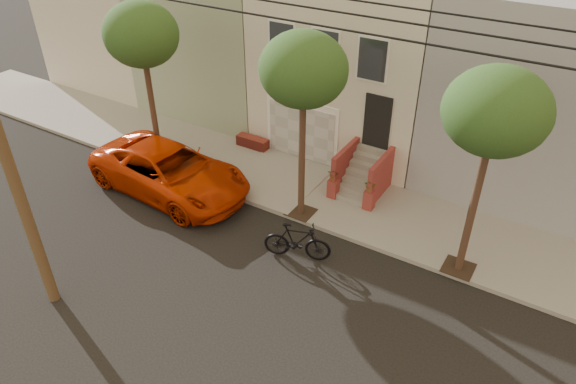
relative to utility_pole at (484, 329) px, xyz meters
The scene contains 9 objects.
ground 10.06m from the utility_pole, 158.20° to the left, with size 90.00×90.00×0.00m, color black.
sidewalk 12.78m from the utility_pole, 133.10° to the left, with size 40.00×3.70×0.15m, color gray.
house_row 16.53m from the utility_pole, 119.07° to the left, with size 33.10×11.70×7.00m.
tree_left 15.25m from the utility_pole, 152.26° to the left, with size 2.70×2.57×6.30m.
tree_mid 9.97m from the utility_pole, 134.59° to the left, with size 2.70×2.57×6.30m.
tree_right 7.26m from the utility_pole, 101.93° to the left, with size 2.70×2.57×6.30m.
utility_pole is the anchor object (origin of this frame).
pickup_truck 13.97m from the utility_pole, 153.43° to the left, with size 2.90×6.29×1.75m, color #B52500.
motorcycle 9.11m from the utility_pole, 139.43° to the left, with size 0.60×2.11×1.27m, color black.
Camera 1 is at (8.26, -8.84, 10.79)m, focal length 32.54 mm.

